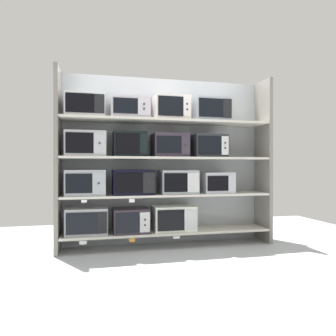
{
  "coord_description": "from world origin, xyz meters",
  "views": [
    {
      "loc": [
        -0.98,
        -4.24,
        1.07
      ],
      "look_at": [
        0.0,
        0.0,
        1.06
      ],
      "focal_mm": 34.37,
      "sensor_mm": 36.0,
      "label": 1
    }
  ],
  "objects": [
    {
      "name": "ground",
      "position": [
        0.0,
        -1.0,
        -0.01
      ],
      "size": [
        6.79,
        6.0,
        0.02
      ],
      "primitive_type": "cube",
      "color": "#B2B7BC"
    },
    {
      "name": "microwave_3",
      "position": [
        -1.08,
        -0.0,
        0.87
      ],
      "size": [
        0.5,
        0.4,
        0.32
      ],
      "color": "#A0A6AB",
      "rests_on": "shelf_1"
    },
    {
      "name": "microwave_11",
      "position": [
        -1.09,
        -0.0,
        1.85
      ],
      "size": [
        0.49,
        0.4,
        0.29
      ],
      "color": "silver",
      "rests_on": "shelf_3"
    },
    {
      "name": "microwave_7",
      "position": [
        -1.08,
        -0.0,
        1.37
      ],
      "size": [
        0.5,
        0.41,
        0.32
      ],
      "color": "#B1B3B7",
      "rests_on": "shelf_2"
    },
    {
      "name": "microwave_2",
      "position": [
        0.08,
        -0.0,
        0.38
      ],
      "size": [
        0.56,
        0.37,
        0.33
      ],
      "color": "silver",
      "rests_on": "shelf_0"
    },
    {
      "name": "microwave_10",
      "position": [
        0.58,
        -0.0,
        1.36
      ],
      "size": [
        0.46,
        0.37,
        0.31
      ],
      "color": "#2B2F34",
      "rests_on": "shelf_2"
    },
    {
      "name": "price_tag_1",
      "position": [
        -0.51,
        -0.22,
        0.15
      ],
      "size": [
        0.07,
        0.0,
        0.04
      ],
      "primitive_type": "cube",
      "color": "orange"
    },
    {
      "name": "price_tag_4",
      "position": [
        -0.52,
        -0.22,
        0.65
      ],
      "size": [
        0.07,
        0.0,
        0.05
      ],
      "primitive_type": "cube",
      "color": "white"
    },
    {
      "name": "shelf_2",
      "position": [
        0.0,
        0.0,
        1.19
      ],
      "size": [
        2.79,
        0.44,
        0.03
      ],
      "primitive_type": "cube",
      "color": "beige"
    },
    {
      "name": "upright_right",
      "position": [
        1.42,
        0.0,
        1.16
      ],
      "size": [
        0.05,
        0.44,
        2.32
      ],
      "primitive_type": "cube",
      "color": "gray",
      "rests_on": "ground"
    },
    {
      "name": "microwave_5",
      "position": [
        0.14,
        -0.0,
        0.87
      ],
      "size": [
        0.5,
        0.39,
        0.32
      ],
      "color": "#999DA2",
      "rests_on": "shelf_1"
    },
    {
      "name": "microwave_4",
      "position": [
        -0.47,
        -0.0,
        0.87
      ],
      "size": [
        0.54,
        0.43,
        0.33
      ],
      "color": "black",
      "rests_on": "shelf_1"
    },
    {
      "name": "microwave_1",
      "position": [
        -0.51,
        -0.0,
        0.37
      ],
      "size": [
        0.46,
        0.42,
        0.32
      ],
      "color": "#2F2631",
      "rests_on": "shelf_0"
    },
    {
      "name": "microwave_6",
      "position": [
        0.69,
        -0.0,
        0.85
      ],
      "size": [
        0.42,
        0.4,
        0.29
      ],
      "color": "#B2B3BD",
      "rests_on": "shelf_1"
    },
    {
      "name": "microwave_12",
      "position": [
        -0.52,
        -0.0,
        1.84
      ],
      "size": [
        0.49,
        0.4,
        0.27
      ],
      "color": "#BAB5BD",
      "rests_on": "shelf_3"
    },
    {
      "name": "microwave_9",
      "position": [
        0.03,
        -0.0,
        1.36
      ],
      "size": [
        0.47,
        0.38,
        0.31
      ],
      "color": "#342B38",
      "rests_on": "shelf_2"
    },
    {
      "name": "microwave_8",
      "position": [
        -0.52,
        -0.0,
        1.37
      ],
      "size": [
        0.43,
        0.36,
        0.33
      ],
      "color": "black",
      "rests_on": "shelf_2"
    },
    {
      "name": "back_panel",
      "position": [
        0.0,
        0.24,
        1.16
      ],
      "size": [
        2.99,
        0.04,
        2.32
      ],
      "primitive_type": "cube",
      "color": "#9EA3A8",
      "rests_on": "ground"
    },
    {
      "name": "shelf_3",
      "position": [
        0.0,
        0.0,
        1.69
      ],
      "size": [
        2.79,
        0.44,
        0.03
      ],
      "primitive_type": "cube",
      "color": "beige"
    },
    {
      "name": "microwave_13",
      "position": [
        0.04,
        -0.0,
        1.87
      ],
      "size": [
        0.47,
        0.34,
        0.33
      ],
      "color": "silver",
      "rests_on": "shelf_3"
    },
    {
      "name": "upright_left",
      "position": [
        -1.42,
        0.0,
        1.16
      ],
      "size": [
        0.05,
        0.44,
        2.32
      ],
      "primitive_type": "cube",
      "color": "gray",
      "rests_on": "ground"
    },
    {
      "name": "price_tag_0",
      "position": [
        -1.11,
        -0.22,
        0.15
      ],
      "size": [
        0.08,
        0.0,
        0.04
      ],
      "primitive_type": "cube",
      "color": "white"
    },
    {
      "name": "price_tag_3",
      "position": [
        -1.09,
        -0.22,
        0.66
      ],
      "size": [
        0.07,
        0.0,
        0.03
      ],
      "primitive_type": "cube",
      "color": "white"
    },
    {
      "name": "microwave_14",
      "position": [
        0.61,
        -0.0,
        1.86
      ],
      "size": [
        0.49,
        0.38,
        0.32
      ],
      "color": "#979DA7",
      "rests_on": "shelf_3"
    },
    {
      "name": "microwave_0",
      "position": [
        -1.07,
        -0.0,
        0.38
      ],
      "size": [
        0.53,
        0.35,
        0.34
      ],
      "color": "#9FA2A7",
      "rests_on": "shelf_0"
    },
    {
      "name": "price_tag_2",
      "position": [
        0.06,
        -0.22,
        0.16
      ],
      "size": [
        0.09,
        0.0,
        0.03
      ],
      "primitive_type": "cube",
      "color": "white"
    },
    {
      "name": "shelf_1",
      "position": [
        0.0,
        0.0,
        0.69
      ],
      "size": [
        2.79,
        0.44,
        0.03
      ],
      "primitive_type": "cube",
      "color": "beige"
    },
    {
      "name": "shelf_0",
      "position": [
        0.0,
        0.0,
        0.2
      ],
      "size": [
        2.79,
        0.44,
        0.03
      ],
      "primitive_type": "cube",
      "color": "beige",
      "rests_on": "ground"
    }
  ]
}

